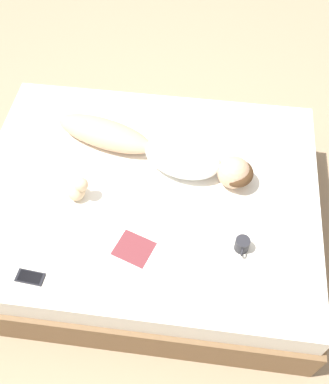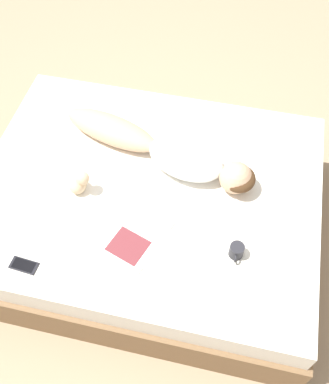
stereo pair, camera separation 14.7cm
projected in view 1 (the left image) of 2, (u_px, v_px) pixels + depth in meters
The scene contains 7 objects.
ground_plane at pixel (149, 231), 3.24m from camera, with size 12.00×12.00×0.00m, color #9E8466.
bed at pixel (148, 211), 3.03m from camera, with size 1.74×2.20×0.53m.
person at pixel (163, 151), 2.86m from camera, with size 0.56×1.36×0.20m.
open_magazine at pixel (145, 231), 2.63m from camera, with size 0.62×0.46×0.01m.
coffee_mug at pixel (242, 245), 2.53m from camera, with size 0.11×0.08×0.09m.
cell_phone at pixel (30, 277), 2.46m from camera, with size 0.09×0.16×0.01m.
plush_toy at pixel (78, 189), 2.71m from camera, with size 0.12×0.14×0.17m.
Camera 1 is at (1.60, 0.32, 2.82)m, focal length 42.00 mm.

